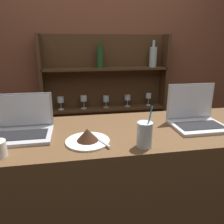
{
  "coord_description": "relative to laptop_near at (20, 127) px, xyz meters",
  "views": [
    {
      "loc": [
        -0.24,
        -0.83,
        1.56
      ],
      "look_at": [
        -0.04,
        0.33,
        1.19
      ],
      "focal_mm": 35.0,
      "sensor_mm": 36.0,
      "label": 1
    }
  ],
  "objects": [
    {
      "name": "laptop_far",
      "position": [
        1.0,
        -0.03,
        0.01
      ],
      "size": [
        0.3,
        0.24,
        0.24
      ],
      "color": "silver",
      "rests_on": "bar_counter"
    },
    {
      "name": "back_wall",
      "position": [
        0.54,
        1.16,
        0.22
      ],
      "size": [
        7.0,
        0.06,
        2.7
      ],
      "color": "brown",
      "rests_on": "ground_plane"
    },
    {
      "name": "water_glass",
      "position": [
        0.61,
        -0.25,
        0.02
      ],
      "size": [
        0.07,
        0.07,
        0.2
      ],
      "color": "silver",
      "rests_on": "bar_counter"
    },
    {
      "name": "bar_counter",
      "position": [
        0.54,
        -0.02,
        -0.59
      ],
      "size": [
        1.93,
        0.6,
        1.09
      ],
      "color": "brown",
      "rests_on": "ground_plane"
    },
    {
      "name": "back_shelf",
      "position": [
        0.62,
        1.08,
        -0.27
      ],
      "size": [
        1.28,
        0.18,
        1.65
      ],
      "color": "#472D19",
      "rests_on": "ground_plane"
    },
    {
      "name": "cake_plate",
      "position": [
        0.35,
        -0.15,
        -0.02
      ],
      "size": [
        0.22,
        0.22,
        0.07
      ],
      "color": "white",
      "rests_on": "bar_counter"
    },
    {
      "name": "laptop_near",
      "position": [
        0.0,
        0.0,
        0.0
      ],
      "size": [
        0.33,
        0.24,
        0.21
      ],
      "color": "#ADADB2",
      "rests_on": "bar_counter"
    }
  ]
}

